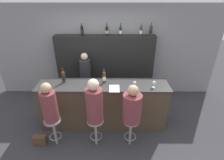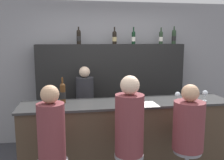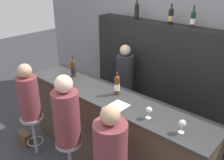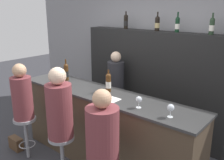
{
  "view_description": "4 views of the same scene",
  "coord_description": "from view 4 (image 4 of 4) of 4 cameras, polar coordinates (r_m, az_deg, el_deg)",
  "views": [
    {
      "loc": [
        0.21,
        -3.0,
        2.91
      ],
      "look_at": [
        0.2,
        0.26,
        1.2
      ],
      "focal_mm": 28.0,
      "sensor_mm": 36.0,
      "label": 1
    },
    {
      "loc": [
        -0.76,
        -2.91,
        1.92
      ],
      "look_at": [
        -0.21,
        0.27,
        1.39
      ],
      "focal_mm": 40.0,
      "sensor_mm": 36.0,
      "label": 2
    },
    {
      "loc": [
        1.95,
        -1.86,
        2.6
      ],
      "look_at": [
        -0.04,
        0.34,
        1.27
      ],
      "focal_mm": 40.0,
      "sensor_mm": 36.0,
      "label": 3
    },
    {
      "loc": [
        2.15,
        -2.1,
        2.2
      ],
      "look_at": [
        0.19,
        0.25,
        1.31
      ],
      "focal_mm": 40.0,
      "sensor_mm": 36.0,
      "label": 4
    }
  ],
  "objects": [
    {
      "name": "bar_stool_middle",
      "position": [
        3.34,
        -11.39,
        -14.8
      ],
      "size": [
        0.33,
        0.33,
        0.65
      ],
      "color": "gray",
      "rests_on": "ground_plane"
    },
    {
      "name": "bar_counter",
      "position": [
        3.61,
        -2.0,
        -11.05
      ],
      "size": [
        2.85,
        0.6,
        1.08
      ],
      "color": "#473828",
      "rests_on": "ground_plane"
    },
    {
      "name": "guest_seated_right",
      "position": [
        2.65,
        -2.22,
        -11.35
      ],
      "size": [
        0.35,
        0.35,
        0.77
      ],
      "color": "brown",
      "rests_on": "bar_stool_right"
    },
    {
      "name": "back_bar_cabinet",
      "position": [
        4.43,
        9.02,
        -0.79
      ],
      "size": [
        2.67,
        0.28,
        1.83
      ],
      "color": "black",
      "rests_on": "ground_plane"
    },
    {
      "name": "wine_glass_1",
      "position": [
        2.71,
        13.26,
        -6.24
      ],
      "size": [
        0.08,
        0.08,
        0.15
      ],
      "color": "silver",
      "rests_on": "bar_counter"
    },
    {
      "name": "wine_glass_0",
      "position": [
        2.89,
        6.17,
        -4.52
      ],
      "size": [
        0.07,
        0.07,
        0.14
      ],
      "color": "silver",
      "rests_on": "bar_counter"
    },
    {
      "name": "wine_bottle_counter_0",
      "position": [
        4.01,
        -10.43,
        1.84
      ],
      "size": [
        0.08,
        0.08,
        0.34
      ],
      "color": "#4C2D14",
      "rests_on": "bar_counter"
    },
    {
      "name": "guest_seated_left",
      "position": [
        3.76,
        -19.89,
        -3.21
      ],
      "size": [
        0.29,
        0.29,
        0.81
      ],
      "color": "brown",
      "rests_on": "bar_stool_left"
    },
    {
      "name": "guest_seated_middle",
      "position": [
        3.09,
        -11.95,
        -6.13
      ],
      "size": [
        0.32,
        0.32,
        0.89
      ],
      "color": "brown",
      "rests_on": "bar_stool_middle"
    },
    {
      "name": "bartender",
      "position": [
        4.5,
        0.85,
        -3.41
      ],
      "size": [
        0.29,
        0.29,
        1.47
      ],
      "color": "#28282D",
      "rests_on": "ground_plane"
    },
    {
      "name": "tasting_menu",
      "position": [
        3.12,
        -0.97,
        -4.72
      ],
      "size": [
        0.21,
        0.3,
        0.0
      ],
      "color": "white",
      "rests_on": "bar_counter"
    },
    {
      "name": "wine_bottle_backbar_1",
      "position": [
        4.22,
        10.31,
        12.61
      ],
      "size": [
        0.08,
        0.08,
        0.3
      ],
      "color": "black",
      "rests_on": "back_bar_cabinet"
    },
    {
      "name": "wine_bottle_backbar_2",
      "position": [
        4.06,
        14.71,
        12.21
      ],
      "size": [
        0.07,
        0.07,
        0.31
      ],
      "color": "black",
      "rests_on": "back_bar_cabinet"
    },
    {
      "name": "handbag",
      "position": [
        4.41,
        -21.08,
        -13.36
      ],
      "size": [
        0.26,
        0.12,
        0.2
      ],
      "color": "#513823",
      "rests_on": "ground_plane"
    },
    {
      "name": "wine_bottle_counter_1",
      "position": [
        3.4,
        -0.85,
        -0.57
      ],
      "size": [
        0.07,
        0.07,
        0.31
      ],
      "color": "#4C2D14",
      "rests_on": "bar_counter"
    },
    {
      "name": "wine_bottle_backbar_0",
      "position": [
        4.57,
        3.19,
        13.21
      ],
      "size": [
        0.08,
        0.08,
        0.3
      ],
      "color": "black",
      "rests_on": "back_bar_cabinet"
    },
    {
      "name": "wall_back",
      "position": [
        4.53,
        10.72,
        4.55
      ],
      "size": [
        6.4,
        0.05,
        2.6
      ],
      "color": "gray",
      "rests_on": "ground_plane"
    },
    {
      "name": "bar_stool_left",
      "position": [
        3.96,
        -19.17,
        -10.21
      ],
      "size": [
        0.33,
        0.33,
        0.65
      ],
      "color": "gray",
      "rests_on": "ground_plane"
    },
    {
      "name": "wine_bottle_backbar_3",
      "position": [
        3.86,
        21.87,
        11.42
      ],
      "size": [
        0.07,
        0.07,
        0.3
      ],
      "color": "#233823",
      "rests_on": "back_bar_cabinet"
    }
  ]
}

